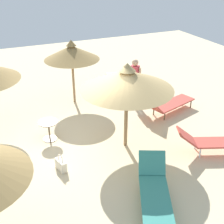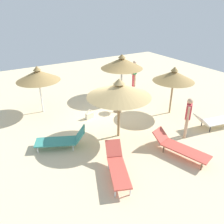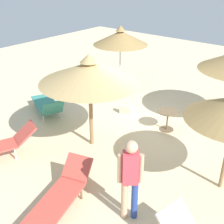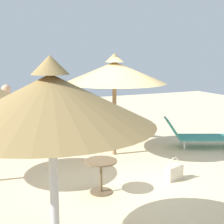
# 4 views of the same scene
# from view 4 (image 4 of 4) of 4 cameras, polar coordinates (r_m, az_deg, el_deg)

# --- Properties ---
(ground) EXTENTS (24.00, 24.00, 0.10)m
(ground) POSITION_cam_4_polar(r_m,az_deg,el_deg) (7.24, 1.34, -11.21)
(ground) COLOR beige
(parasol_umbrella_near_right) EXTENTS (2.45, 2.45, 2.58)m
(parasol_umbrella_near_right) POSITION_cam_4_polar(r_m,az_deg,el_deg) (3.83, -10.60, 2.05)
(parasol_umbrella_near_right) COLOR #B2B2B7
(parasol_umbrella_near_right) RESTS_ON ground
(parasol_umbrella_far_left) EXTENTS (2.61, 2.61, 2.60)m
(parasol_umbrella_far_left) POSITION_cam_4_polar(r_m,az_deg,el_deg) (8.20, 0.43, 6.90)
(parasol_umbrella_far_left) COLOR olive
(parasol_umbrella_far_left) RESTS_ON ground
(lounge_chair_center) EXTENTS (1.42, 2.07, 0.83)m
(lounge_chair_center) POSITION_cam_4_polar(r_m,az_deg,el_deg) (9.40, 14.72, -3.90)
(lounge_chair_center) COLOR teal
(lounge_chair_center) RESTS_ON ground
(lounge_chair_near_left) EXTENTS (2.12, 1.27, 0.80)m
(lounge_chair_near_left) POSITION_cam_4_polar(r_m,az_deg,el_deg) (10.87, 2.25, -1.37)
(lounge_chair_near_left) COLOR #CC4C3F
(lounge_chair_near_left) RESTS_ON ground
(lounge_chair_edge) EXTENTS (2.29, 1.23, 0.75)m
(lounge_chair_edge) POSITION_cam_4_polar(r_m,az_deg,el_deg) (10.24, -11.53, -2.57)
(lounge_chair_edge) COLOR #CC4C3F
(lounge_chair_edge) RESTS_ON ground
(person_standing_far_right) EXTENTS (0.36, 0.40, 1.79)m
(person_standing_far_right) POSITION_cam_4_polar(r_m,az_deg,el_deg) (9.13, -17.82, -0.07)
(person_standing_far_right) COLOR navy
(person_standing_far_right) RESTS_ON ground
(handbag) EXTENTS (0.24, 0.43, 0.49)m
(handbag) POSITION_cam_4_polar(r_m,az_deg,el_deg) (7.00, 10.79, -10.27)
(handbag) COLOR beige
(handbag) RESTS_ON ground
(side_table_round) EXTENTS (0.61, 0.61, 0.63)m
(side_table_round) POSITION_cam_4_polar(r_m,az_deg,el_deg) (6.21, -1.93, -10.20)
(side_table_round) COLOR brown
(side_table_round) RESTS_ON ground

